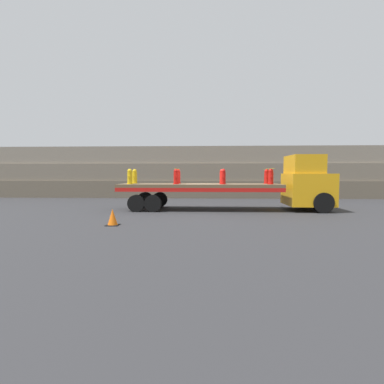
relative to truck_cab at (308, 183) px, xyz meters
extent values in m
plane|color=#2D2D30|center=(-5.73, 0.00, -1.42)|extent=(120.00, 120.00, 0.00)
cube|color=#665B4C|center=(-5.73, 8.72, -0.74)|extent=(60.00, 3.00, 1.36)
cube|color=#756B5B|center=(-5.73, 8.87, 0.63)|extent=(60.00, 3.00, 1.36)
cube|color=gray|center=(-5.73, 9.02, 1.99)|extent=(60.00, 3.00, 1.36)
cube|color=orange|center=(-0.04, 0.00, -0.31)|extent=(2.21, 2.45, 1.66)
cube|color=orange|center=(-0.26, 0.00, 0.99)|extent=(1.54, 2.25, 0.95)
cube|color=black|center=(0.57, 0.00, 0.02)|extent=(0.88, 2.16, 0.93)
cylinder|color=black|center=(0.35, -1.16, -0.91)|extent=(1.01, 0.28, 1.01)
cylinder|color=black|center=(0.35, 1.16, -0.91)|extent=(1.01, 0.28, 1.01)
cube|color=brown|center=(-5.73, 0.00, -0.11)|extent=(8.50, 2.42, 0.16)
cube|color=red|center=(-5.73, -1.17, -0.30)|extent=(8.50, 0.08, 0.20)
cube|color=red|center=(-5.73, 1.17, -0.30)|extent=(8.50, 0.08, 0.20)
cylinder|color=black|center=(-8.07, -1.11, -0.99)|extent=(0.86, 0.30, 0.86)
cylinder|color=black|center=(-8.07, 1.11, -0.99)|extent=(0.86, 0.30, 0.86)
cylinder|color=black|center=(-8.92, -1.11, -0.99)|extent=(0.86, 0.30, 0.86)
cylinder|color=black|center=(-8.92, 1.11, -0.99)|extent=(0.86, 0.30, 0.86)
cylinder|color=gold|center=(-9.38, -0.53, -0.02)|extent=(0.32, 0.32, 0.03)
cylinder|color=gold|center=(-9.38, -0.53, 0.28)|extent=(0.26, 0.26, 0.62)
sphere|color=gold|center=(-9.38, -0.53, 0.64)|extent=(0.25, 0.25, 0.25)
cylinder|color=gold|center=(-9.38, -0.71, 0.35)|extent=(0.12, 0.10, 0.12)
cylinder|color=gold|center=(-9.38, -0.35, 0.35)|extent=(0.12, 0.10, 0.12)
cylinder|color=gold|center=(-9.38, 0.53, -0.02)|extent=(0.32, 0.32, 0.03)
cylinder|color=gold|center=(-9.38, 0.53, 0.28)|extent=(0.26, 0.26, 0.62)
sphere|color=gold|center=(-9.38, 0.53, 0.64)|extent=(0.25, 0.25, 0.25)
cylinder|color=gold|center=(-9.38, 0.35, 0.35)|extent=(0.12, 0.10, 0.12)
cylinder|color=gold|center=(-9.38, 0.71, 0.35)|extent=(0.12, 0.10, 0.12)
cylinder|color=red|center=(-6.95, -0.53, -0.02)|extent=(0.32, 0.32, 0.03)
cylinder|color=red|center=(-6.95, -0.53, 0.28)|extent=(0.26, 0.26, 0.62)
sphere|color=red|center=(-6.95, -0.53, 0.64)|extent=(0.25, 0.25, 0.25)
cylinder|color=red|center=(-6.95, -0.71, 0.35)|extent=(0.12, 0.10, 0.12)
cylinder|color=red|center=(-6.95, -0.35, 0.35)|extent=(0.12, 0.10, 0.12)
cylinder|color=red|center=(-6.95, 0.53, -0.02)|extent=(0.32, 0.32, 0.03)
cylinder|color=red|center=(-6.95, 0.53, 0.28)|extent=(0.26, 0.26, 0.62)
sphere|color=red|center=(-6.95, 0.53, 0.64)|extent=(0.25, 0.25, 0.25)
cylinder|color=red|center=(-6.95, 0.35, 0.35)|extent=(0.12, 0.10, 0.12)
cylinder|color=red|center=(-6.95, 0.71, 0.35)|extent=(0.12, 0.10, 0.12)
cylinder|color=red|center=(-4.52, -0.53, -0.02)|extent=(0.32, 0.32, 0.03)
cylinder|color=red|center=(-4.52, -0.53, 0.28)|extent=(0.26, 0.26, 0.62)
sphere|color=red|center=(-4.52, -0.53, 0.64)|extent=(0.25, 0.25, 0.25)
cylinder|color=red|center=(-4.52, -0.71, 0.35)|extent=(0.12, 0.10, 0.12)
cylinder|color=red|center=(-4.52, -0.35, 0.35)|extent=(0.12, 0.10, 0.12)
cylinder|color=red|center=(-4.52, 0.53, -0.02)|extent=(0.32, 0.32, 0.03)
cylinder|color=red|center=(-4.52, 0.53, 0.28)|extent=(0.26, 0.26, 0.62)
sphere|color=red|center=(-4.52, 0.53, 0.64)|extent=(0.25, 0.25, 0.25)
cylinder|color=red|center=(-4.52, 0.35, 0.35)|extent=(0.12, 0.10, 0.12)
cylinder|color=red|center=(-4.52, 0.71, 0.35)|extent=(0.12, 0.10, 0.12)
cylinder|color=red|center=(-2.08, -0.53, -0.02)|extent=(0.32, 0.32, 0.03)
cylinder|color=red|center=(-2.08, -0.53, 0.28)|extent=(0.26, 0.26, 0.62)
sphere|color=red|center=(-2.08, -0.53, 0.64)|extent=(0.25, 0.25, 0.25)
cylinder|color=red|center=(-2.08, -0.71, 0.35)|extent=(0.12, 0.10, 0.12)
cylinder|color=red|center=(-2.08, -0.35, 0.35)|extent=(0.12, 0.10, 0.12)
cylinder|color=red|center=(-2.08, 0.53, -0.02)|extent=(0.32, 0.32, 0.03)
cylinder|color=red|center=(-2.08, 0.53, 0.28)|extent=(0.26, 0.26, 0.62)
sphere|color=red|center=(-2.08, 0.53, 0.64)|extent=(0.25, 0.25, 0.25)
cylinder|color=red|center=(-2.08, 0.35, 0.35)|extent=(0.12, 0.10, 0.12)
cylinder|color=red|center=(-2.08, 0.71, 0.35)|extent=(0.12, 0.10, 0.12)
cube|color=yellow|center=(-6.95, 0.00, 0.77)|extent=(0.05, 2.62, 0.01)
cube|color=yellow|center=(-2.08, 0.00, 0.77)|extent=(0.05, 2.62, 0.01)
cube|color=black|center=(-8.88, -5.09, -1.41)|extent=(0.47, 0.47, 0.03)
cone|color=orange|center=(-8.88, -5.09, -1.10)|extent=(0.36, 0.36, 0.59)
camera|label=1|loc=(-5.37, -16.03, 0.52)|focal=28.00mm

